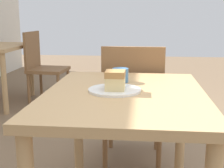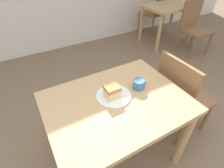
% 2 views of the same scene
% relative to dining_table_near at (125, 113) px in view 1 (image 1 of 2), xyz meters
% --- Properties ---
extents(dining_table_near, '(1.00, 0.76, 0.72)m').
position_rel_dining_table_near_xyz_m(dining_table_near, '(0.00, 0.00, 0.00)').
color(dining_table_near, tan).
rests_on(dining_table_near, ground_plane).
extents(chair_near_window, '(0.44, 0.44, 0.88)m').
position_rel_dining_table_near_xyz_m(chair_near_window, '(0.70, -0.02, -0.14)').
color(chair_near_window, brown).
rests_on(chair_near_window, ground_plane).
extents(chair_far_corner, '(0.47, 0.47, 0.88)m').
position_rel_dining_table_near_xyz_m(chair_far_corner, '(2.29, 1.17, -0.14)').
color(chair_far_corner, brown).
rests_on(chair_far_corner, ground_plane).
extents(plate, '(0.25, 0.25, 0.01)m').
position_rel_dining_table_near_xyz_m(plate, '(0.00, 0.05, 0.11)').
color(plate, white).
rests_on(plate, dining_table_near).
extents(cake_slice, '(0.10, 0.09, 0.09)m').
position_rel_dining_table_near_xyz_m(cake_slice, '(-0.01, 0.05, 0.17)').
color(cake_slice, '#E5CC89').
rests_on(cake_slice, plate).
extents(coffee_mug, '(0.10, 0.09, 0.08)m').
position_rel_dining_table_near_xyz_m(coffee_mug, '(0.22, 0.04, 0.15)').
color(coffee_mug, teal).
rests_on(coffee_mug, dining_table_near).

